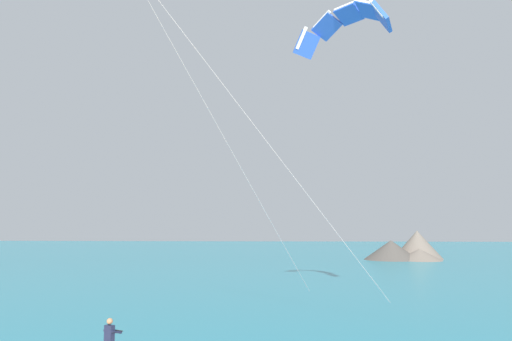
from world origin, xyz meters
name	(u,v)px	position (x,y,z in m)	size (l,w,h in m)	color
sea	(242,256)	(0.00, 73.84, 0.10)	(200.00, 120.00, 0.20)	teal
kitesurfer	(110,339)	(0.31, 14.00, 0.94)	(0.67, 0.66, 1.69)	#191E38
kite_primary	(344,23)	(10.11, 23.51, 16.51)	(12.29, 11.55, 16.40)	blue
headland_right	(408,249)	(23.55, 65.80, 1.61)	(11.61, 10.00, 4.11)	#665B51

